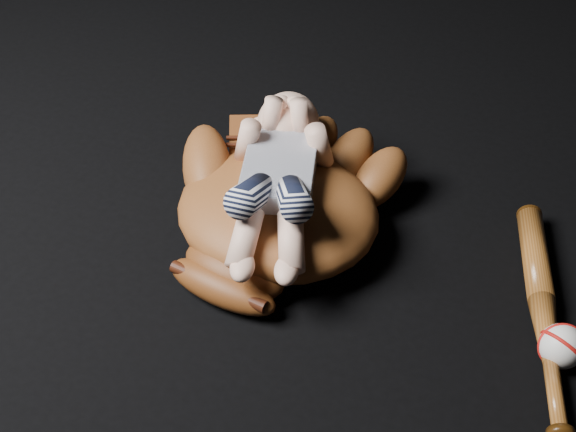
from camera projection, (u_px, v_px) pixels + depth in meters
The scene contains 4 objects.
baseball_glove at pixel (278, 204), 1.30m from camera, with size 0.42×0.48×0.15m, color brown, non-canonical shape.
newborn_baby at pixel (277, 178), 1.25m from camera, with size 0.18×0.40×0.16m, color beige, non-canonical shape.
baseball_bat at pixel (543, 313), 1.19m from camera, with size 0.04×0.44×0.04m, color brown, non-canonical shape.
baseball at pixel (562, 346), 1.13m from camera, with size 0.06×0.06×0.06m, color white.
Camera 1 is at (0.24, -0.80, 0.92)m, focal length 50.00 mm.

